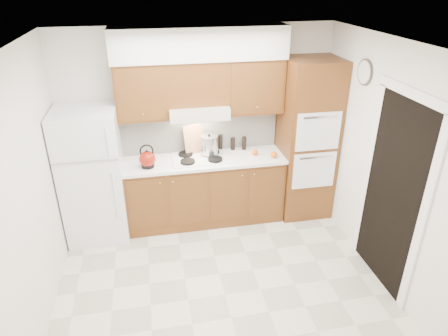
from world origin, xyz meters
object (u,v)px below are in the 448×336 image
Objects in this scene: stock_pot at (209,145)px; fridge at (93,175)px; oven_cabinet at (307,140)px; kettle at (147,159)px.

fridge is at bearing -174.34° from stock_pot.
stock_pot is at bearing 5.66° from fridge.
oven_cabinet is at bearing -4.96° from stock_pot.
oven_cabinet reaches higher than stock_pot.
stock_pot reaches higher than kettle.
fridge reaches higher than kettle.
stock_pot is (1.52, 0.15, 0.23)m from fridge.
stock_pot is (0.82, 0.21, 0.04)m from kettle.
oven_cabinet is 10.72× the size of kettle.
fridge is at bearing -179.30° from oven_cabinet.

